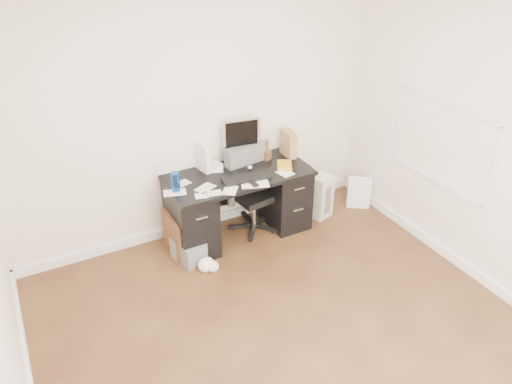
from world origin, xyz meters
TOP-DOWN VIEW (x-y plane):
  - ground at (0.00, 0.00)m, footprint 4.00×4.00m
  - room_shell at (0.03, 0.03)m, footprint 4.02×4.02m
  - desk at (0.30, 1.65)m, footprint 1.50×0.70m
  - loose_papers at (0.10, 1.60)m, footprint 1.10×0.60m
  - lcd_monitor at (0.45, 1.88)m, footprint 0.43×0.28m
  - keyboard at (0.32, 1.50)m, footprint 0.51×0.22m
  - computer_mouse at (0.44, 1.66)m, footprint 0.07×0.07m
  - travel_mug at (-0.39, 1.62)m, footprint 0.10×0.10m
  - white_binder at (0.01, 1.91)m, footprint 0.16×0.28m
  - magazine_file at (0.97, 1.78)m, footprint 0.13×0.25m
  - pen_cup at (0.72, 1.81)m, footprint 0.13×0.13m
  - yellow_book at (0.80, 1.56)m, footprint 0.24×0.26m
  - paper_remote at (0.35, 1.39)m, footprint 0.33×0.30m
  - office_chair at (0.50, 1.68)m, footprint 0.61×0.61m
  - pc_tower at (1.24, 1.69)m, footprint 0.38×0.56m
  - shopping_bag at (1.82, 1.51)m, footprint 0.33×0.31m
  - wicker_basket at (-0.27, 1.64)m, footprint 0.46×0.46m
  - desk_printer at (-0.29, 1.49)m, footprint 0.46×0.41m

SIDE VIEW (x-z plane):
  - ground at x=0.00m, z-range 0.00..0.00m
  - desk_printer at x=-0.29m, z-range 0.00..0.23m
  - shopping_bag at x=1.82m, z-range 0.00..0.36m
  - wicker_basket at x=-0.27m, z-range 0.00..0.44m
  - pc_tower at x=1.24m, z-range 0.00..0.52m
  - desk at x=0.30m, z-range 0.02..0.77m
  - office_chair at x=0.50m, z-range 0.00..0.95m
  - loose_papers at x=0.10m, z-range 0.75..0.75m
  - paper_remote at x=0.35m, z-range 0.75..0.77m
  - keyboard at x=0.32m, z-range 0.75..0.78m
  - yellow_book at x=0.80m, z-range 0.75..0.79m
  - computer_mouse at x=0.44m, z-range 0.75..0.81m
  - travel_mug at x=-0.39m, z-range 0.75..0.94m
  - pen_cup at x=0.72m, z-range 0.75..0.99m
  - magazine_file at x=0.97m, z-range 0.75..1.03m
  - white_binder at x=0.01m, z-range 0.75..1.05m
  - lcd_monitor at x=0.45m, z-range 0.75..1.25m
  - room_shell at x=0.03m, z-range 0.30..3.01m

